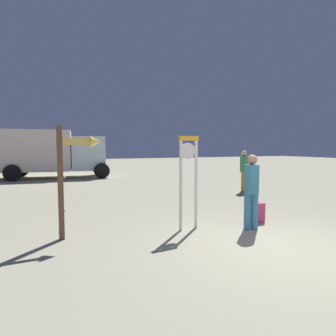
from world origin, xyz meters
TOP-DOWN VIEW (x-y plane):
  - ground_plane at (0.00, 0.00)m, footprint 80.00×80.00m
  - standing_clock at (-0.98, 1.87)m, footprint 0.49×0.13m
  - arrow_sign at (-3.37, 2.25)m, footprint 0.87×0.26m
  - person_near_clock at (0.29, 1.27)m, footprint 0.32×0.32m
  - backpack at (0.87, 1.74)m, footprint 0.33×0.23m
  - person_distant at (3.63, 5.79)m, footprint 0.33×0.33m
  - box_truck_near at (-3.75, 14.73)m, footprint 6.96×3.29m

SIDE VIEW (x-z plane):
  - ground_plane at x=0.00m, z-range 0.00..0.00m
  - backpack at x=0.87m, z-range 0.00..0.47m
  - person_near_clock at x=0.29m, z-range 0.10..1.79m
  - person_distant at x=3.63m, z-range 0.10..1.80m
  - standing_clock at x=-0.98m, z-range 0.23..2.33m
  - arrow_sign at x=-3.37m, z-range 0.37..2.65m
  - box_truck_near at x=-3.75m, z-range 0.15..2.96m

